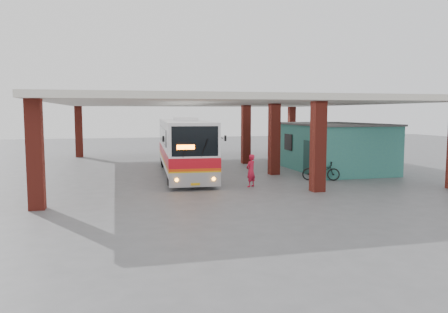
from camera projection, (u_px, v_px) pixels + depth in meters
name	position (u px, v px, depth m)	size (l,w,h in m)	color
ground	(241.00, 184.00, 23.35)	(90.00, 90.00, 0.00)	#515154
brick_columns	(241.00, 138.00, 28.31)	(20.10, 21.60, 4.35)	maroon
canopy_roof	(221.00, 102.00, 29.30)	(21.00, 23.00, 0.30)	silver
shop_building	(333.00, 147.00, 28.85)	(5.20, 8.20, 3.11)	#2D7172
coach_bus	(184.00, 146.00, 26.87)	(3.29, 12.27, 3.54)	white
motorcycle	(321.00, 171.00, 24.46)	(0.73, 2.08, 1.09)	black
pedestrian	(251.00, 171.00, 22.36)	(0.61, 0.40, 1.68)	red
red_chair	(274.00, 158.00, 32.90)	(0.60, 0.60, 0.89)	red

